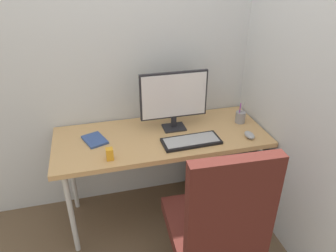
# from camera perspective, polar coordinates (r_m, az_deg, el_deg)

# --- Properties ---
(ground_plane) EXTENTS (8.00, 8.00, 0.00)m
(ground_plane) POSITION_cam_1_polar(r_m,az_deg,el_deg) (2.69, -1.08, -14.98)
(ground_plane) COLOR brown
(wall_back) EXTENTS (2.96, 0.04, 2.80)m
(wall_back) POSITION_cam_1_polar(r_m,az_deg,el_deg) (2.32, -3.45, 17.32)
(wall_back) COLOR silver
(wall_back) RESTS_ON ground_plane
(wall_side_right) EXTENTS (0.04, 2.07, 2.80)m
(wall_side_right) POSITION_cam_1_polar(r_m,az_deg,el_deg) (2.13, 21.59, 14.45)
(wall_side_right) COLOR silver
(wall_side_right) RESTS_ON ground_plane
(desk) EXTENTS (1.50, 0.61, 0.72)m
(desk) POSITION_cam_1_polar(r_m,az_deg,el_deg) (2.28, -1.23, -2.79)
(desk) COLOR tan
(desk) RESTS_ON ground_plane
(office_chair) EXTENTS (0.61, 0.63, 1.07)m
(office_chair) POSITION_cam_1_polar(r_m,az_deg,el_deg) (1.85, 8.96, -16.82)
(office_chair) COLOR black
(office_chair) RESTS_ON ground_plane
(filing_cabinet) EXTENTS (0.46, 0.54, 0.60)m
(filing_cabinet) POSITION_cam_1_polar(r_m,az_deg,el_deg) (2.61, 9.89, -8.34)
(filing_cabinet) COLOR slate
(filing_cabinet) RESTS_ON ground_plane
(monitor) EXTENTS (0.49, 0.13, 0.43)m
(monitor) POSITION_cam_1_polar(r_m,az_deg,el_deg) (2.24, 1.08, 5.20)
(monitor) COLOR black
(monitor) RESTS_ON desk
(keyboard) EXTENTS (0.41, 0.18, 0.02)m
(keyboard) POSITION_cam_1_polar(r_m,az_deg,el_deg) (2.17, 4.22, -2.73)
(keyboard) COLOR black
(keyboard) RESTS_ON desk
(mouse) EXTENTS (0.06, 0.10, 0.04)m
(mouse) POSITION_cam_1_polar(r_m,az_deg,el_deg) (2.29, 14.50, -1.59)
(mouse) COLOR #9EA0A5
(mouse) RESTS_ON desk
(pen_holder) EXTENTS (0.07, 0.07, 0.17)m
(pen_holder) POSITION_cam_1_polar(r_m,az_deg,el_deg) (2.46, 12.94, 1.61)
(pen_holder) COLOR gray
(pen_holder) RESTS_ON desk
(notebook) EXTENTS (0.18, 0.22, 0.02)m
(notebook) POSITION_cam_1_polar(r_m,az_deg,el_deg) (2.24, -13.10, -2.44)
(notebook) COLOR #334C8C
(notebook) RESTS_ON desk
(desk_clamp_accessory) EXTENTS (0.04, 0.04, 0.08)m
(desk_clamp_accessory) POSITION_cam_1_polar(r_m,az_deg,el_deg) (2.01, -10.49, -5.00)
(desk_clamp_accessory) COLOR orange
(desk_clamp_accessory) RESTS_ON desk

